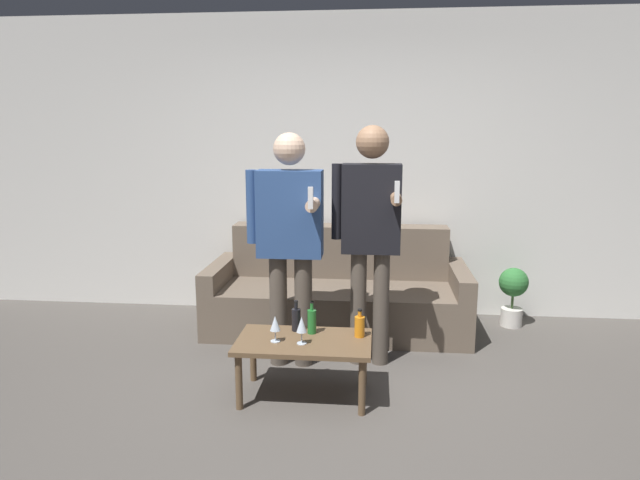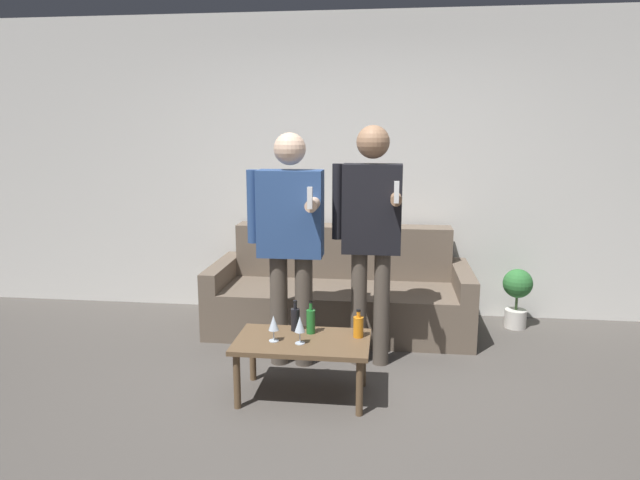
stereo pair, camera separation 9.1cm
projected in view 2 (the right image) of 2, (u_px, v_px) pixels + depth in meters
ground_plane at (330, 437)px, 3.19m from camera, size 16.00×16.00×0.00m
wall_back at (357, 167)px, 5.17m from camera, size 8.00×0.06×2.70m
couch at (340, 293)px, 4.92m from camera, size 2.18×0.89×0.85m
coffee_table at (302, 347)px, 3.62m from camera, size 0.85×0.51×0.39m
bottle_orange at (295, 319)px, 3.76m from camera, size 0.06×0.06×0.21m
bottle_green at (311, 321)px, 3.71m from camera, size 0.06×0.06×0.22m
bottle_dark at (358, 326)px, 3.64m from camera, size 0.07×0.07×0.18m
wine_glass_near at (274, 324)px, 3.56m from camera, size 0.07×0.07×0.17m
wine_glass_far at (300, 325)px, 3.52m from camera, size 0.06×0.06×0.18m
person_standing_left at (290, 233)px, 4.01m from camera, size 0.54×0.44×1.67m
person_standing_right at (371, 226)px, 4.00m from camera, size 0.49×0.44×1.72m
potted_plant at (517, 292)px, 4.89m from camera, size 0.25×0.25×0.52m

